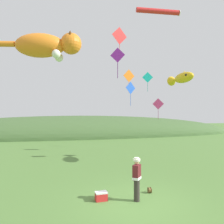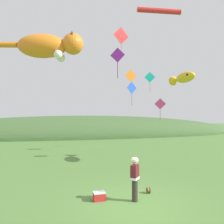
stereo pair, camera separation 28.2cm
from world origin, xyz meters
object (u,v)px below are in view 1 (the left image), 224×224
object	(u,v)px
kite_diamond_violet	(118,56)
kite_diamond_pink	(158,104)
kite_tube_streamer	(159,11)
kite_diamond_teal	(148,78)
picnic_cooler	(101,196)
festival_attendant	(137,178)
kite_giant_cat	(47,46)
kite_diamond_orange	(129,76)
kite_diamond_blue	(131,88)
kite_diamond_red	(119,36)
kite_spool	(150,190)
kite_fish_windsock	(181,78)

from	to	relation	value
kite_diamond_violet	kite_diamond_pink	world-z (taller)	kite_diamond_violet
kite_tube_streamer	kite_diamond_teal	distance (m)	7.55
picnic_cooler	festival_attendant	bearing A→B (deg)	-15.52
picnic_cooler	kite_diamond_teal	size ratio (longest dim) A/B	0.26
kite_giant_cat	kite_diamond_teal	xyz separation A→B (m)	(9.80, 0.85, -2.28)
kite_diamond_orange	kite_diamond_pink	world-z (taller)	kite_diamond_orange
kite_giant_cat	kite_diamond_blue	size ratio (longest dim) A/B	4.25
kite_diamond_red	kite_diamond_blue	size ratio (longest dim) A/B	1.30
kite_diamond_blue	kite_diamond_violet	bearing A→B (deg)	-117.76
kite_diamond_pink	kite_spool	bearing A→B (deg)	-117.48
festival_attendant	kite_diamond_teal	xyz separation A→B (m)	(5.60, 12.26, 6.27)
festival_attendant	kite_spool	world-z (taller)	festival_attendant
festival_attendant	picnic_cooler	xyz separation A→B (m)	(-1.40, 0.39, -0.77)
kite_spool	kite_giant_cat	distance (m)	15.09
picnic_cooler	kite_diamond_teal	xyz separation A→B (m)	(7.01, 11.87, 7.05)
festival_attendant	kite_tube_streamer	bearing A→B (deg)	57.22
kite_diamond_orange	kite_diamond_blue	world-z (taller)	kite_diamond_orange
kite_spool	kite_diamond_violet	size ratio (longest dim) A/B	0.15
kite_spool	kite_giant_cat	size ratio (longest dim) A/B	0.03
kite_diamond_violet	kite_diamond_pink	size ratio (longest dim) A/B	0.92
kite_giant_cat	kite_diamond_teal	size ratio (longest dim) A/B	3.98
kite_tube_streamer	kite_diamond_red	xyz separation A→B (m)	(-1.81, 4.01, -0.52)
kite_fish_windsock	kite_diamond_red	bearing A→B (deg)	130.09
kite_diamond_red	kite_diamond_pink	xyz separation A→B (m)	(3.68, 0.03, -5.95)
kite_diamond_blue	kite_tube_streamer	bearing A→B (deg)	-46.49
kite_fish_windsock	kite_diamond_pink	world-z (taller)	kite_fish_windsock
kite_diamond_teal	kite_diamond_orange	bearing A→B (deg)	-146.42
festival_attendant	kite_fish_windsock	distance (m)	9.50
kite_giant_cat	kite_diamond_pink	bearing A→B (deg)	-8.40
picnic_cooler	kite_diamond_red	distance (m)	14.36
picnic_cooler	kite_diamond_teal	bearing A→B (deg)	59.45
kite_diamond_teal	kite_diamond_violet	xyz separation A→B (m)	(-5.45, -8.64, -0.33)
kite_diamond_pink	kite_tube_streamer	bearing A→B (deg)	-114.75
kite_tube_streamer	kite_diamond_red	distance (m)	4.43
festival_attendant	kite_fish_windsock	xyz separation A→B (m)	(5.51, 5.75, 5.18)
festival_attendant	kite_diamond_blue	world-z (taller)	kite_diamond_blue
kite_spool	kite_diamond_blue	distance (m)	8.82
kite_giant_cat	kite_diamond_violet	distance (m)	9.29
kite_fish_windsock	kite_spool	bearing A→B (deg)	-132.68
kite_giant_cat	kite_diamond_violet	size ratio (longest dim) A/B	4.52
kite_fish_windsock	kite_tube_streamer	xyz separation A→B (m)	(-1.70, 0.16, 4.75)
kite_diamond_orange	picnic_cooler	bearing A→B (deg)	-113.71
kite_spool	kite_diamond_violet	xyz separation A→B (m)	(-0.72, 2.89, 6.77)
festival_attendant	kite_diamond_red	bearing A→B (deg)	78.63
picnic_cooler	kite_giant_cat	size ratio (longest dim) A/B	0.06
festival_attendant	kite_tube_streamer	distance (m)	12.17
festival_attendant	kite_giant_cat	xyz separation A→B (m)	(-4.19, 11.41, 8.55)
kite_spool	picnic_cooler	bearing A→B (deg)	-171.44
festival_attendant	kite_diamond_orange	distance (m)	12.57
kite_diamond_violet	kite_diamond_red	size ratio (longest dim) A/B	0.72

